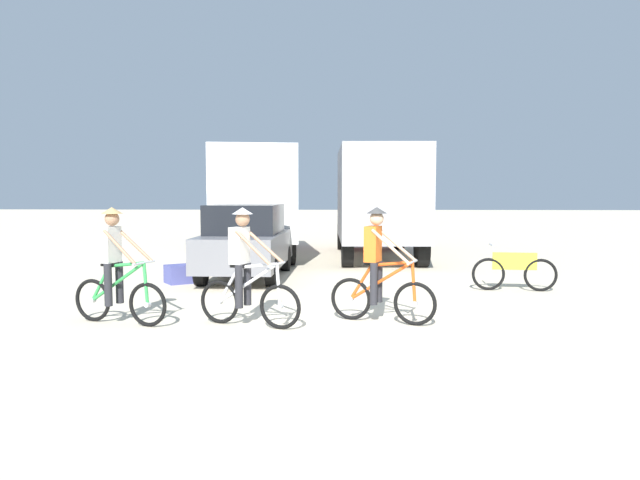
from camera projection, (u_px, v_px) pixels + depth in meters
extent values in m
plane|color=beige|center=(343.00, 335.00, 8.48)|extent=(120.00, 120.00, 0.00)
cube|color=white|center=(251.00, 194.00, 18.02)|extent=(3.27, 5.54, 2.70)
cube|color=#B21E1E|center=(250.00, 207.00, 21.42)|extent=(2.43, 1.86, 2.00)
cube|color=black|center=(249.00, 198.00, 22.09)|extent=(2.01, 0.43, 0.80)
cylinder|color=black|center=(222.00, 235.00, 21.27)|extent=(0.49, 1.04, 1.00)
cylinder|color=black|center=(278.00, 235.00, 21.54)|extent=(0.49, 1.04, 1.00)
cylinder|color=black|center=(216.00, 248.00, 16.34)|extent=(0.49, 1.04, 1.00)
cylinder|color=black|center=(289.00, 247.00, 16.61)|extent=(0.49, 1.04, 1.00)
cube|color=#9E9EA3|center=(379.00, 194.00, 17.68)|extent=(2.57, 5.28, 2.70)
cube|color=#B21E1E|center=(370.00, 208.00, 21.10)|extent=(2.25, 1.57, 2.00)
cube|color=black|center=(369.00, 198.00, 21.77)|extent=(2.03, 0.15, 0.80)
cylinder|color=black|center=(342.00, 235.00, 21.09)|extent=(0.35, 1.01, 1.00)
cylinder|color=black|center=(399.00, 236.00, 21.08)|extent=(0.35, 1.01, 1.00)
cylinder|color=black|center=(347.00, 249.00, 16.12)|extent=(0.35, 1.01, 1.00)
cylinder|color=black|center=(422.00, 249.00, 16.10)|extent=(0.35, 1.01, 1.00)
cube|color=slate|center=(247.00, 249.00, 14.13)|extent=(1.83, 4.23, 0.76)
cube|color=black|center=(245.00, 219.00, 13.92)|extent=(1.64, 2.13, 0.68)
cylinder|color=black|center=(227.00, 258.00, 15.50)|extent=(0.23, 0.64, 0.64)
cylinder|color=black|center=(285.00, 258.00, 15.41)|extent=(0.23, 0.64, 0.64)
cylinder|color=black|center=(201.00, 271.00, 12.91)|extent=(0.23, 0.64, 0.64)
cylinder|color=black|center=(272.00, 272.00, 12.82)|extent=(0.23, 0.64, 0.64)
torus|color=black|center=(148.00, 305.00, 8.97)|extent=(0.66, 0.27, 0.68)
cylinder|color=silver|center=(148.00, 305.00, 8.97)|extent=(0.10, 0.10, 0.08)
torus|color=black|center=(93.00, 300.00, 9.34)|extent=(0.66, 0.27, 0.68)
cylinder|color=silver|center=(93.00, 300.00, 9.34)|extent=(0.10, 0.10, 0.08)
cylinder|color=green|center=(118.00, 282.00, 9.14)|extent=(0.99, 0.37, 0.68)
cylinder|color=green|center=(126.00, 264.00, 9.06)|extent=(0.64, 0.26, 0.13)
cylinder|color=green|center=(101.00, 283.00, 9.26)|extent=(0.38, 0.17, 0.59)
cylinder|color=green|center=(146.00, 284.00, 8.95)|extent=(0.11, 0.08, 0.64)
cylinder|color=silver|center=(144.00, 263.00, 8.94)|extent=(0.20, 0.50, 0.04)
cube|color=black|center=(109.00, 264.00, 9.17)|extent=(0.27, 0.19, 0.06)
cube|color=silver|center=(110.00, 244.00, 9.14)|extent=(0.29, 0.37, 0.56)
sphere|color=#A87A5B|center=(112.00, 219.00, 9.09)|extent=(0.22, 0.22, 0.22)
cone|color=tan|center=(112.00, 210.00, 9.08)|extent=(0.32, 0.32, 0.10)
cylinder|color=#26262B|center=(120.00, 282.00, 9.29)|extent=(0.12, 0.12, 0.66)
cylinder|color=#26262B|center=(108.00, 285.00, 9.05)|extent=(0.12, 0.12, 0.66)
cylinder|color=#A87A5B|center=(135.00, 245.00, 9.19)|extent=(0.62, 0.21, 0.53)
cylinder|color=#A87A5B|center=(120.00, 247.00, 8.86)|extent=(0.60, 0.29, 0.53)
torus|color=black|center=(280.00, 307.00, 8.80)|extent=(0.66, 0.29, 0.68)
cylinder|color=silver|center=(280.00, 307.00, 8.80)|extent=(0.10, 0.10, 0.08)
torus|color=black|center=(220.00, 302.00, 9.19)|extent=(0.66, 0.29, 0.68)
cylinder|color=silver|center=(220.00, 302.00, 9.19)|extent=(0.10, 0.10, 0.08)
cylinder|color=silver|center=(248.00, 283.00, 8.98)|extent=(0.98, 0.39, 0.68)
cylinder|color=silver|center=(257.00, 266.00, 8.89)|extent=(0.64, 0.27, 0.13)
cylinder|color=silver|center=(229.00, 285.00, 9.11)|extent=(0.38, 0.18, 0.59)
cylinder|color=silver|center=(278.00, 286.00, 8.78)|extent=(0.11, 0.08, 0.64)
cylinder|color=silver|center=(277.00, 264.00, 8.77)|extent=(0.21, 0.50, 0.04)
cube|color=black|center=(238.00, 265.00, 9.02)|extent=(0.27, 0.19, 0.06)
cube|color=silver|center=(239.00, 245.00, 8.98)|extent=(0.30, 0.37, 0.56)
sphere|color=#A87A5B|center=(243.00, 219.00, 8.93)|extent=(0.22, 0.22, 0.22)
cone|color=silver|center=(242.00, 211.00, 8.92)|extent=(0.32, 0.32, 0.10)
cylinder|color=#26262B|center=(247.00, 284.00, 9.13)|extent=(0.12, 0.12, 0.66)
cylinder|color=#26262B|center=(239.00, 286.00, 8.89)|extent=(0.12, 0.12, 0.66)
cylinder|color=#A87A5B|center=(265.00, 246.00, 9.02)|extent=(0.62, 0.22, 0.53)
cylinder|color=#A87A5B|center=(253.00, 248.00, 8.69)|extent=(0.60, 0.30, 0.53)
torus|color=black|center=(415.00, 304.00, 9.05)|extent=(0.66, 0.30, 0.68)
cylinder|color=silver|center=(415.00, 304.00, 9.05)|extent=(0.10, 0.10, 0.08)
torus|color=black|center=(351.00, 299.00, 9.46)|extent=(0.66, 0.30, 0.68)
cylinder|color=silver|center=(351.00, 299.00, 9.46)|extent=(0.10, 0.10, 0.08)
cylinder|color=#E05119|center=(381.00, 281.00, 9.24)|extent=(0.98, 0.41, 0.68)
cylinder|color=#E05119|center=(392.00, 264.00, 9.15)|extent=(0.64, 0.28, 0.13)
cylinder|color=#E05119|center=(361.00, 282.00, 9.37)|extent=(0.38, 0.18, 0.59)
cylinder|color=#E05119|center=(414.00, 283.00, 9.03)|extent=(0.11, 0.08, 0.64)
cylinder|color=silver|center=(412.00, 262.00, 9.01)|extent=(0.22, 0.50, 0.04)
cube|color=black|center=(372.00, 263.00, 9.28)|extent=(0.27, 0.20, 0.06)
cube|color=orange|center=(373.00, 244.00, 9.24)|extent=(0.30, 0.37, 0.56)
sphere|color=tan|center=(377.00, 219.00, 9.19)|extent=(0.22, 0.22, 0.22)
cone|color=#333333|center=(377.00, 210.00, 9.18)|extent=(0.32, 0.32, 0.10)
cylinder|color=#26262B|center=(379.00, 281.00, 9.39)|extent=(0.12, 0.12, 0.66)
cylinder|color=#26262B|center=(374.00, 284.00, 9.15)|extent=(0.12, 0.12, 0.66)
cylinder|color=tan|center=(397.00, 245.00, 9.28)|extent=(0.62, 0.23, 0.53)
cylinder|color=tan|center=(390.00, 247.00, 8.95)|extent=(0.59, 0.31, 0.53)
torus|color=black|center=(488.00, 274.00, 12.32)|extent=(0.68, 0.13, 0.68)
torus|color=black|center=(541.00, 275.00, 12.17)|extent=(0.68, 0.13, 0.68)
cube|color=gold|center=(515.00, 261.00, 12.22)|extent=(0.89, 0.13, 0.36)
cylinder|color=silver|center=(491.00, 245.00, 12.26)|extent=(0.09, 0.50, 0.04)
cube|color=#4C5199|center=(179.00, 274.00, 13.28)|extent=(0.77, 0.76, 0.41)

